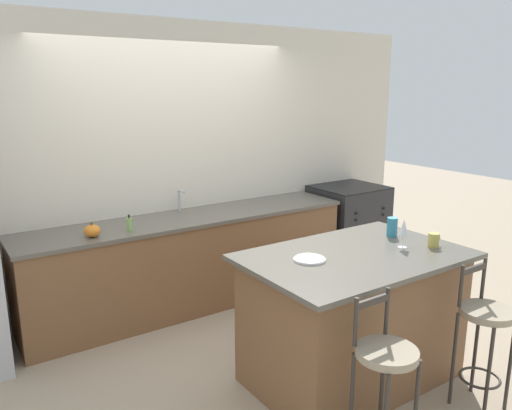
% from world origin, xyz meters
% --- Properties ---
extents(ground_plane, '(18.00, 18.00, 0.00)m').
position_xyz_m(ground_plane, '(0.00, 0.00, 0.00)').
color(ground_plane, tan).
extents(wall_back, '(6.00, 0.07, 2.70)m').
position_xyz_m(wall_back, '(0.00, 0.72, 1.35)').
color(wall_back, beige).
rests_on(wall_back, ground_plane).
extents(back_counter, '(3.20, 0.71, 0.89)m').
position_xyz_m(back_counter, '(0.00, 0.39, 0.45)').
color(back_counter, brown).
rests_on(back_counter, ground_plane).
extents(sink_faucet, '(0.02, 0.13, 0.22)m').
position_xyz_m(sink_faucet, '(0.00, 0.59, 1.03)').
color(sink_faucet, '#ADAFB5').
rests_on(sink_faucet, back_counter).
extents(kitchen_island, '(1.56, 1.01, 0.96)m').
position_xyz_m(kitchen_island, '(0.38, -1.42, 0.48)').
color(kitchen_island, brown).
rests_on(kitchen_island, ground_plane).
extents(oven_range, '(0.77, 0.71, 0.95)m').
position_xyz_m(oven_range, '(2.04, 0.36, 0.48)').
color(oven_range, '#28282B').
rests_on(oven_range, ground_plane).
extents(bar_stool_near, '(0.34, 0.34, 0.99)m').
position_xyz_m(bar_stool_near, '(-0.08, -2.12, 0.56)').
color(bar_stool_near, '#332D28').
rests_on(bar_stool_near, ground_plane).
extents(bar_stool_far, '(0.34, 0.34, 0.99)m').
position_xyz_m(bar_stool_far, '(0.84, -2.14, 0.56)').
color(bar_stool_far, '#332D28').
rests_on(bar_stool_far, ground_plane).
extents(dinner_plate, '(0.22, 0.22, 0.02)m').
position_xyz_m(dinner_plate, '(0.03, -1.34, 0.96)').
color(dinner_plate, white).
rests_on(dinner_plate, kitchen_island).
extents(wine_glass, '(0.07, 0.07, 0.21)m').
position_xyz_m(wine_glass, '(0.76, -1.50, 1.10)').
color(wine_glass, white).
rests_on(wine_glass, kitchen_island).
extents(coffee_mug, '(0.11, 0.08, 0.10)m').
position_xyz_m(coffee_mug, '(0.96, -1.62, 1.01)').
color(coffee_mug, '#C1B251').
rests_on(coffee_mug, kitchen_island).
extents(tumbler_cup, '(0.08, 0.08, 0.15)m').
position_xyz_m(tumbler_cup, '(0.92, -1.26, 1.03)').
color(tumbler_cup, teal).
rests_on(tumbler_cup, kitchen_island).
extents(pumpkin_decoration, '(0.13, 0.13, 0.13)m').
position_xyz_m(pumpkin_decoration, '(-0.96, 0.22, 0.94)').
color(pumpkin_decoration, orange).
rests_on(pumpkin_decoration, back_counter).
extents(soap_bottle, '(0.05, 0.05, 0.14)m').
position_xyz_m(soap_bottle, '(-0.65, 0.22, 0.95)').
color(soap_bottle, '#89B260').
rests_on(soap_bottle, back_counter).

